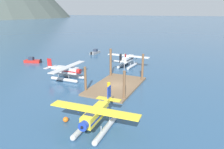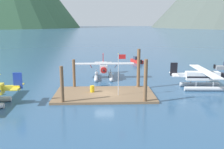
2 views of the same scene
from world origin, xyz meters
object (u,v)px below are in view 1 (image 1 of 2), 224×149
Objects in this scene: seaplane_white_stbd_fwd at (128,60)px; seaplane_silver_bow_centre at (67,72)px; flagpole at (125,64)px; boat_red_open_north at (32,61)px; boat_grey_open_east at (95,52)px; mooring_buoy at (66,120)px; fuel_drum at (109,85)px; seaplane_yellow_port_aft at (95,117)px.

seaplane_silver_bow_centre is at bearing 152.68° from seaplane_white_stbd_fwd.
flagpole reaches higher than boat_red_open_north.
flagpole reaches higher than seaplane_white_stbd_fwd.
boat_red_open_north is at bearing 151.45° from boat_grey_open_east.
seaplane_white_stbd_fwd is (28.36, 2.26, 1.25)m from mooring_buoy.
fuel_drum is at bearing -171.85° from seaplane_white_stbd_fwd.
fuel_drum is 0.08× the size of seaplane_white_stbd_fwd.
boat_red_open_north is (-6.31, 24.29, -1.09)m from seaplane_white_stbd_fwd.
seaplane_silver_bow_centre reaches higher than boat_grey_open_east.
flagpole is 16.49m from mooring_buoy.
seaplane_yellow_port_aft is (-0.08, -4.14, 1.25)m from mooring_buoy.
flagpole is 1.15× the size of boat_red_open_north.
mooring_buoy is 34.52m from boat_red_open_north.
seaplane_white_stbd_fwd is at bearing -27.32° from seaplane_silver_bow_centre.
boat_grey_open_east reaches higher than fuel_drum.
boat_red_open_north reaches higher than mooring_buoy.
fuel_drum is 0.18× the size of boat_grey_open_east.
flagpole reaches higher than seaplane_silver_bow_centre.
mooring_buoy is at bearing 174.54° from flagpole.
seaplane_silver_bow_centre is at bearing 34.52° from mooring_buoy.
boat_grey_open_east is 19.70m from boat_red_open_north.
boat_grey_open_east is (23.30, 18.67, -3.23)m from flagpole.
seaplane_silver_bow_centre is (14.04, 9.66, 1.25)m from mooring_buoy.
seaplane_yellow_port_aft is (-12.59, -4.13, 0.84)m from fuel_drum.
fuel_drum is at bearing 18.15° from seaplane_yellow_port_aft.
mooring_buoy is 0.14× the size of boat_grey_open_east.
seaplane_yellow_port_aft reaches higher than boat_grey_open_east.
boat_grey_open_east reaches higher than mooring_buoy.
fuel_drum is 12.52m from mooring_buoy.
fuel_drum is (-3.55, 1.53, -2.98)m from flagpole.
flagpole is 8.20× the size of mooring_buoy.
fuel_drum is 16.03m from seaplane_white_stbd_fwd.
flagpole is 0.52× the size of seaplane_yellow_port_aft.
seaplane_silver_bow_centre is (-14.32, 7.40, 0.00)m from seaplane_white_stbd_fwd.
flagpole is at bearing -5.46° from mooring_buoy.
seaplane_yellow_port_aft is 44.82m from boat_grey_open_east.
seaplane_white_stbd_fwd is at bearing 12.68° from seaplane_yellow_port_aft.
mooring_buoy is 42.93m from boat_grey_open_east.
mooring_buoy is (-16.06, 1.54, -3.39)m from flagpole.
seaplane_yellow_port_aft is at bearing -170.85° from flagpole.
seaplane_yellow_port_aft is at bearing -125.80° from boat_red_open_north.
seaplane_yellow_port_aft is at bearing -135.67° from seaplane_silver_bow_centre.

